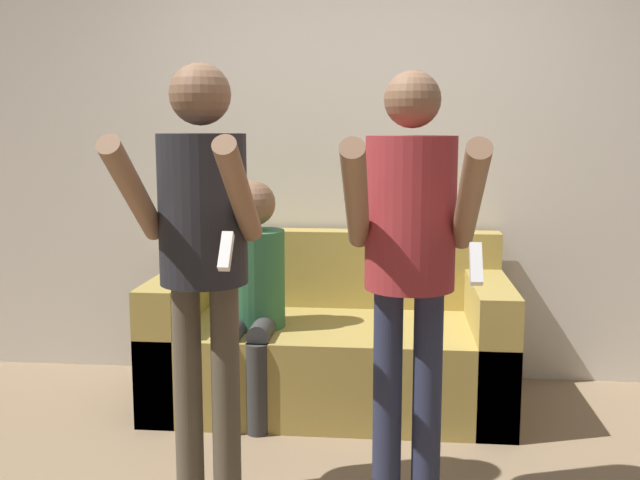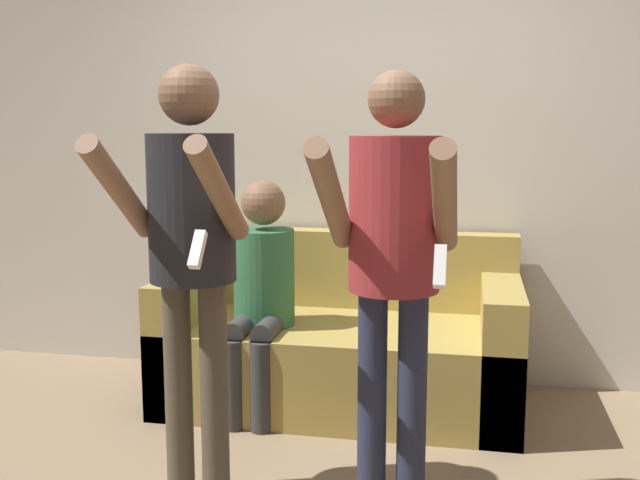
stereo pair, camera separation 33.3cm
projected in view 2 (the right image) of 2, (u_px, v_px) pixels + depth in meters
The scene contains 5 objects.
wall_back at pixel (383, 148), 4.29m from camera, with size 6.40×0.06×2.70m.
couch at pixel (342, 347), 4.01m from camera, with size 1.85×0.92×0.88m.
person_standing_left at pixel (191, 233), 2.85m from camera, with size 0.45×0.65×1.70m.
person_standing_right at pixel (394, 245), 2.69m from camera, with size 0.45×0.71×1.66m.
person_seated at pixel (261, 285), 3.81m from camera, with size 0.32×0.53×1.20m.
Camera 2 is at (0.50, -2.62, 1.46)m, focal length 42.00 mm.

